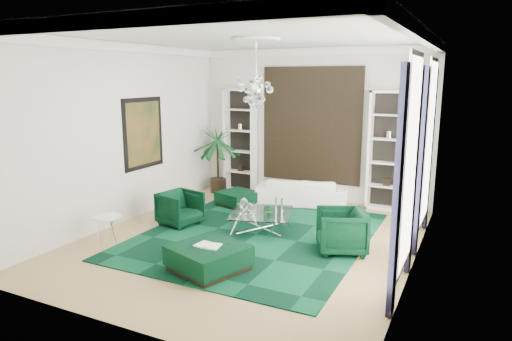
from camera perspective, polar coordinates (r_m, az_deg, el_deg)
The scene contains 30 objects.
floor at distance 8.93m, azimuth -0.84°, elevation -8.75°, with size 6.00×7.00×0.02m, color tan.
ceiling at distance 8.40m, azimuth -0.92°, elevation 16.49°, with size 6.00×7.00×0.02m, color white.
wall_back at distance 11.67m, azimuth 7.02°, elevation 5.65°, with size 6.00×0.02×3.80m, color silver.
wall_front at distance 5.61m, azimuth -17.40°, elevation -1.25°, with size 6.00×0.02×3.80m, color silver.
wall_left at distance 10.17m, azimuth -16.21°, elevation 4.40°, with size 0.02×7.00×3.80m, color silver.
wall_right at distance 7.59m, azimuth 19.82°, elevation 1.85°, with size 0.02×7.00×3.80m, color silver.
crown_molding at distance 8.39m, azimuth -0.92°, elevation 15.74°, with size 6.00×7.00×0.18m, color white, non-canonical shape.
ceiling_medallion at distance 8.66m, azimuth 0.02°, elevation 16.08°, with size 0.90×0.90×0.05m, color white.
tapestry at distance 11.62m, azimuth 6.93°, elevation 5.63°, with size 2.50×0.06×2.80m, color black.
shelving_left at distance 12.32m, azimuth -1.96°, elevation 3.71°, with size 0.90×0.38×2.80m, color white, non-canonical shape.
shelving_right at distance 11.05m, azimuth 16.19°, elevation 2.33°, with size 0.90×0.38×2.80m, color white, non-canonical shape.
painting at distance 10.60m, azimuth -13.86°, elevation 4.53°, with size 0.04×1.30×1.60m, color black.
window_near at distance 6.71m, azimuth 18.75°, elevation 0.72°, with size 0.03×1.10×2.90m, color white.
curtain_near_a at distance 6.01m, azimuth 17.26°, elevation -2.85°, with size 0.07×0.30×3.25m, color black.
curtain_near_b at distance 7.52m, azimuth 19.16°, elevation -0.13°, with size 0.07×0.30×3.25m, color black.
window_far at distance 9.07m, azimuth 20.80°, elevation 3.28°, with size 0.03×1.10×2.90m, color white.
curtain_far_a at distance 8.35m, azimuth 19.90°, elevation 0.93°, with size 0.07×0.30×3.25m, color black.
curtain_far_b at distance 9.88m, azimuth 20.95°, elevation 2.43°, with size 0.07×0.30×3.25m, color black.
rug at distance 9.17m, azimuth 0.02°, elevation -8.04°, with size 4.20×5.00×0.02m, color black.
sofa at distance 11.33m, azimuth 5.72°, elevation -2.62°, with size 2.19×0.86×0.64m, color white.
armchair_left at distance 9.85m, azimuth -9.45°, elevation -4.68°, with size 0.77×0.79×0.72m, color black.
armchair_right at distance 8.38m, azimuth 10.61°, elevation -7.44°, with size 0.83×0.86×0.78m, color black.
coffee_table at distance 9.32m, azimuth 0.70°, elevation -6.45°, with size 1.20×1.20×0.41m, color white, non-canonical shape.
ottoman_side at distance 11.16m, azimuth -2.36°, elevation -3.55°, with size 0.81×0.81×0.36m, color black.
ottoman_front at distance 7.57m, azimuth -5.93°, elevation -10.85°, with size 1.06×1.06×0.42m, color black.
book at distance 7.49m, azimuth -5.97°, elevation -9.24°, with size 0.41×0.28×0.03m, color white.
side_table at distance 9.16m, azimuth -18.02°, elevation -7.06°, with size 0.53×0.53×0.51m, color white.
palm at distance 12.29m, azimuth -4.80°, elevation 2.58°, with size 1.47×1.47×2.35m, color #10461C, non-canonical shape.
chandelier at distance 8.64m, azimuth 0.02°, elevation 9.98°, with size 0.82×0.82×0.73m, color white, non-canonical shape.
table_plant at distance 8.89m, azimuth 1.76°, elevation -5.09°, with size 0.15×0.12×0.26m, color #10461C.
Camera 1 is at (3.81, -7.45, 3.10)m, focal length 32.00 mm.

